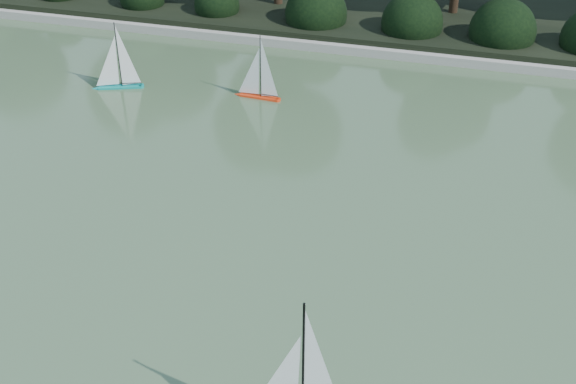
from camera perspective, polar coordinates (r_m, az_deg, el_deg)
The scene contains 5 objects.
ground at distance 7.68m, azimuth -3.72°, elevation -13.09°, with size 80.00×80.00×0.00m, color #32472A.
pond_coping at distance 15.18m, azimuth 8.09°, elevation 10.85°, with size 40.00×0.35×0.18m, color gray.
shrub_hedge at distance 15.91m, azimuth 8.75°, elevation 13.14°, with size 29.10×1.10×1.10m.
sailboat_orange at distance 13.14m, azimuth -2.59°, elevation 8.27°, with size 0.92×0.21×1.25m.
sailboat_teal at distance 13.89m, azimuth -13.52°, elevation 8.80°, with size 0.95×0.50×1.34m.
Camera 1 is at (2.03, -5.08, 5.40)m, focal length 45.00 mm.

